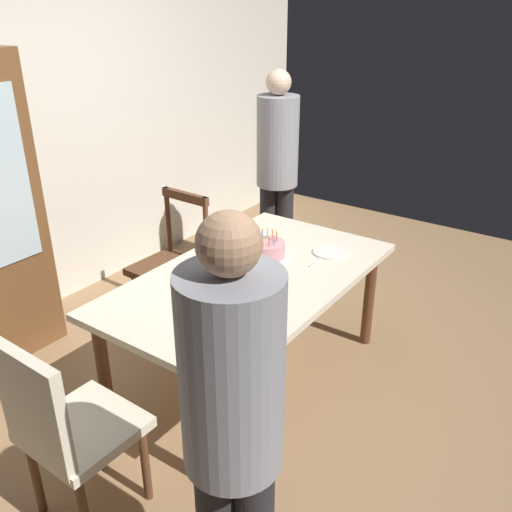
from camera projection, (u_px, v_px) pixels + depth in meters
The scene contains 14 objects.
ground at pixel (251, 378), 3.41m from camera, with size 6.40×6.40×0.00m, color #93704C.
back_wall at pixel (35, 131), 3.82m from camera, with size 6.40×0.10×2.60m, color silver.
dining_table at pixel (251, 287), 3.13m from camera, with size 1.75×1.01×0.72m.
birthday_cake at pixel (267, 251), 3.28m from camera, with size 0.28×0.28×0.17m.
plate_near_celebrant at pixel (231, 324), 2.62m from camera, with size 0.22×0.22×0.01m, color white.
plate_far_side at pixel (210, 269), 3.15m from camera, with size 0.22×0.22×0.01m, color white.
plate_near_guest at pixel (331, 252), 3.37m from camera, with size 0.22×0.22×0.01m, color white.
fork_near_celebrant at pixel (210, 340), 2.51m from camera, with size 0.18×0.02×0.01m, color silver.
fork_far_side at pixel (189, 280), 3.04m from camera, with size 0.18×0.02×0.01m, color silver.
fork_near_guest at pixel (316, 261), 3.26m from camera, with size 0.18×0.02×0.01m, color silver.
chair_spindle_back at pixel (172, 266), 3.80m from camera, with size 0.45×0.45×0.95m.
chair_upholstered at pixel (64, 426), 2.27m from camera, with size 0.45×0.45×0.95m.
person_celebrant at pixel (233, 424), 1.71m from camera, with size 0.32×0.32×1.64m.
person_guest at pixel (277, 167), 4.24m from camera, with size 0.32×0.32×1.68m.
Camera 1 is at (-2.24, -1.61, 2.14)m, focal length 38.48 mm.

